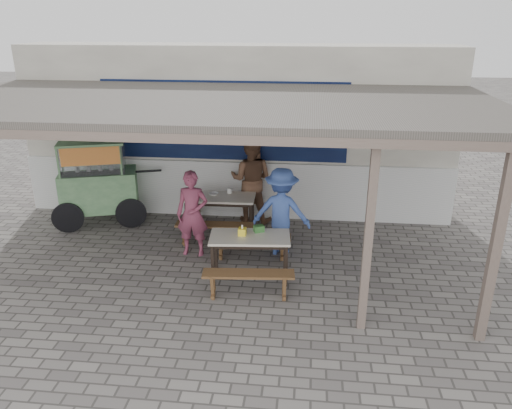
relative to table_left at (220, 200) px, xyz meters
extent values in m
plane|color=slate|center=(0.15, -2.10, -0.67)|extent=(60.00, 60.00, 0.00)
cube|color=silver|center=(0.15, 1.50, 1.08)|extent=(9.00, 1.20, 3.50)
cube|color=silver|center=(0.15, 0.87, -0.07)|extent=(9.00, 0.10, 1.20)
cube|color=#10224C|center=(-0.05, 0.89, 1.38)|extent=(5.00, 0.03, 1.60)
cube|color=#524C46|center=(0.15, -1.10, 2.08)|extent=(9.00, 4.20, 0.12)
cube|color=#6D5D52|center=(0.15, -3.15, 1.98)|extent=(9.00, 0.12, 0.12)
cube|color=#6D5D52|center=(4.05, -3.10, 0.68)|extent=(0.12, 0.12, 2.70)
cube|color=#6D5D52|center=(2.50, -3.00, 0.68)|extent=(0.11, 0.11, 2.70)
cube|color=beige|center=(0.00, 0.00, 0.06)|extent=(1.38, 0.69, 0.04)
cube|color=black|center=(0.00, 0.00, 0.00)|extent=(1.28, 0.59, 0.06)
cube|color=black|center=(-0.61, -0.28, -0.31)|extent=(0.05, 0.05, 0.71)
cube|color=black|center=(0.63, -0.24, -0.31)|extent=(0.05, 0.05, 0.71)
cube|color=black|center=(-0.63, 0.24, -0.31)|extent=(0.05, 0.05, 0.71)
cube|color=black|center=(0.61, 0.28, -0.31)|extent=(0.05, 0.05, 0.71)
cube|color=brown|center=(0.02, -0.67, -0.24)|extent=(1.47, 0.33, 0.04)
cube|color=brown|center=(-0.56, -0.68, -0.46)|extent=(0.06, 0.28, 0.41)
cube|color=brown|center=(0.60, -0.65, -0.46)|extent=(0.06, 0.28, 0.41)
cube|color=brown|center=(-0.02, 0.67, -0.24)|extent=(1.47, 0.33, 0.04)
cube|color=brown|center=(-0.60, 0.65, -0.46)|extent=(0.06, 0.28, 0.41)
cube|color=brown|center=(0.56, 0.68, -0.46)|extent=(0.06, 0.28, 0.41)
cube|color=beige|center=(0.81, -1.79, 0.06)|extent=(1.33, 0.74, 0.04)
cube|color=black|center=(0.81, -1.79, 0.00)|extent=(1.22, 0.63, 0.06)
cube|color=black|center=(0.25, -2.09, -0.31)|extent=(0.05, 0.05, 0.71)
cube|color=black|center=(1.40, -1.99, -0.31)|extent=(0.05, 0.05, 0.71)
cube|color=black|center=(0.21, -1.58, -0.31)|extent=(0.05, 0.05, 0.71)
cube|color=black|center=(1.36, -1.48, -0.31)|extent=(0.05, 0.05, 0.71)
cube|color=brown|center=(0.86, -2.45, -0.24)|extent=(1.40, 0.40, 0.04)
cube|color=brown|center=(0.32, -2.49, -0.46)|extent=(0.07, 0.28, 0.41)
cube|color=brown|center=(1.40, -2.40, -0.46)|extent=(0.07, 0.28, 0.41)
cube|color=brown|center=(0.75, -1.13, -0.24)|extent=(1.40, 0.40, 0.04)
cube|color=brown|center=(0.21, -1.17, -0.46)|extent=(0.07, 0.28, 0.41)
cube|color=brown|center=(1.29, -1.08, -0.46)|extent=(0.07, 0.28, 0.41)
cube|color=#74A66F|center=(-2.54, 0.23, 0.05)|extent=(1.66, 1.19, 0.77)
cube|color=#74A66F|center=(-2.54, 0.23, -0.36)|extent=(1.59, 1.13, 0.06)
cylinder|color=black|center=(-2.99, -0.36, -0.36)|extent=(0.61, 0.24, 0.62)
cylinder|color=black|center=(-1.83, 0.01, -0.36)|extent=(0.61, 0.24, 0.62)
cube|color=silver|center=(-2.59, 0.21, 0.74)|extent=(1.36, 1.00, 0.61)
cube|color=#74A66F|center=(-2.59, 0.21, 1.04)|extent=(1.41, 1.05, 0.04)
cube|color=#E14A35|center=(-2.48, -0.13, 0.85)|extent=(1.06, 0.35, 0.35)
cylinder|color=black|center=(-1.69, 0.49, 0.38)|extent=(0.75, 0.27, 0.04)
imported|color=#80364D|center=(-0.31, -1.02, 0.11)|extent=(0.57, 0.38, 1.55)
imported|color=brown|center=(0.54, 0.65, 0.23)|extent=(0.95, 0.78, 1.80)
imported|color=#3E5BAB|center=(1.25, -0.80, 0.13)|extent=(1.08, 0.68, 1.60)
cube|color=yellow|center=(0.68, -1.76, 0.14)|extent=(0.12, 0.12, 0.12)
cube|color=#31682E|center=(0.93, -1.60, 0.14)|extent=(0.19, 0.17, 0.11)
cylinder|color=silver|center=(0.16, 0.21, 0.13)|extent=(0.09, 0.09, 0.10)
imported|color=white|center=(-0.13, 0.06, 0.10)|extent=(0.21, 0.21, 0.05)
camera|label=1|loc=(1.69, -8.99, 3.39)|focal=35.00mm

